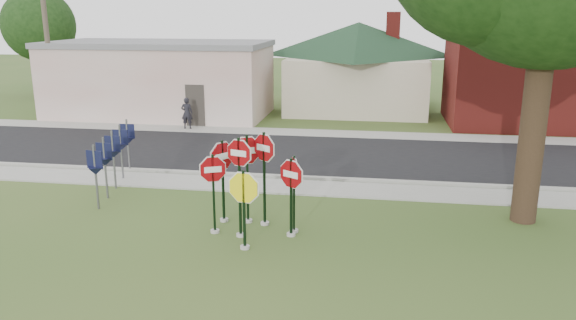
% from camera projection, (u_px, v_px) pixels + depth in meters
% --- Properties ---
extents(ground, '(120.00, 120.00, 0.00)m').
position_uv_depth(ground, '(239.00, 253.00, 13.91)').
color(ground, '#32511E').
rests_on(ground, ground).
extents(sidewalk_near, '(60.00, 1.60, 0.06)m').
position_uv_depth(sidewalk_near, '(278.00, 186.00, 19.15)').
color(sidewalk_near, gray).
rests_on(sidewalk_near, ground).
extents(road, '(60.00, 7.00, 0.04)m').
position_uv_depth(road, '(297.00, 155.00, 23.45)').
color(road, black).
rests_on(road, ground).
extents(sidewalk_far, '(60.00, 1.60, 0.06)m').
position_uv_depth(sidewalk_far, '(309.00, 133.00, 27.55)').
color(sidewalk_far, gray).
rests_on(sidewalk_far, ground).
extents(curb, '(60.00, 0.20, 0.14)m').
position_uv_depth(curb, '(283.00, 177.00, 20.09)').
color(curb, gray).
rests_on(curb, ground).
extents(stop_sign_center, '(0.95, 0.32, 2.79)m').
position_uv_depth(stop_sign_center, '(239.00, 174.00, 14.53)').
color(stop_sign_center, '#A7A39C').
rests_on(stop_sign_center, ground).
extents(stop_sign_yellow, '(1.11, 0.24, 2.18)m').
position_uv_depth(stop_sign_yellow, '(244.00, 200.00, 13.86)').
color(stop_sign_yellow, '#A7A39C').
rests_on(stop_sign_yellow, ground).
extents(stop_sign_left, '(0.91, 0.42, 2.28)m').
position_uv_depth(stop_sign_left, '(213.00, 184.00, 14.88)').
color(stop_sign_left, '#A7A39C').
rests_on(stop_sign_left, ground).
extents(stop_sign_right, '(0.92, 0.57, 2.25)m').
position_uv_depth(stop_sign_right, '(291.00, 187.00, 14.66)').
color(stop_sign_right, '#A7A39C').
rests_on(stop_sign_right, ground).
extents(stop_sign_back_right, '(0.90, 0.62, 2.77)m').
position_uv_depth(stop_sign_back_right, '(264.00, 165.00, 15.35)').
color(stop_sign_back_right, '#A7A39C').
rests_on(stop_sign_back_right, ground).
extents(stop_sign_back_left, '(0.98, 0.55, 2.65)m').
position_uv_depth(stop_sign_back_left, '(247.00, 166.00, 15.56)').
color(stop_sign_back_left, '#A7A39C').
rests_on(stop_sign_back_left, ground).
extents(stop_sign_far_right, '(0.43, 1.06, 2.27)m').
position_uv_depth(stop_sign_far_right, '(294.00, 184.00, 14.90)').
color(stop_sign_far_right, '#A7A39C').
rests_on(stop_sign_far_right, ground).
extents(stop_sign_far_left, '(0.67, 0.94, 2.49)m').
position_uv_depth(stop_sign_far_left, '(223.00, 169.00, 15.65)').
color(stop_sign_far_left, '#A7A39C').
rests_on(stop_sign_far_left, ground).
extents(route_sign_row, '(1.43, 4.63, 2.00)m').
position_uv_depth(route_sign_row, '(113.00, 153.00, 18.71)').
color(route_sign_row, '#59595E').
rests_on(route_sign_row, ground).
extents(building_stucco, '(12.20, 6.20, 4.20)m').
position_uv_depth(building_stucco, '(160.00, 78.00, 31.90)').
color(building_stucco, silver).
rests_on(building_stucco, ground).
extents(building_house, '(11.60, 11.60, 6.20)m').
position_uv_depth(building_house, '(358.00, 49.00, 33.67)').
color(building_house, '#C0B299').
rests_on(building_house, ground).
extents(building_brick, '(10.20, 6.20, 4.75)m').
position_uv_depth(building_brick, '(548.00, 79.00, 29.12)').
color(building_brick, maroon).
rests_on(building_brick, ground).
extents(utility_pole_near, '(2.20, 0.26, 9.50)m').
position_uv_depth(utility_pole_near, '(46.00, 28.00, 29.27)').
color(utility_pole_near, '#483A30').
rests_on(utility_pole_near, ground).
extents(bg_tree_left, '(4.90, 4.90, 7.35)m').
position_uv_depth(bg_tree_left, '(39.00, 25.00, 38.61)').
color(bg_tree_left, black).
rests_on(bg_tree_left, ground).
extents(pedestrian, '(0.61, 0.43, 1.59)m').
position_uv_depth(pedestrian, '(187.00, 113.00, 28.26)').
color(pedestrian, black).
rests_on(pedestrian, sidewalk_far).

